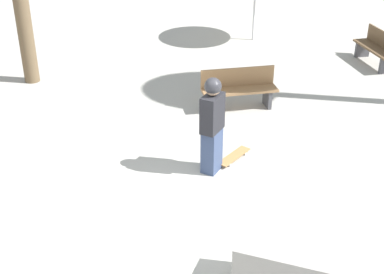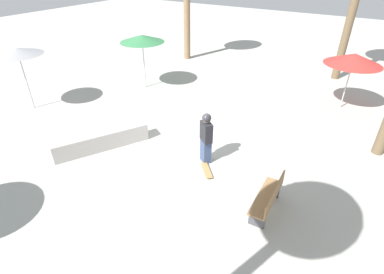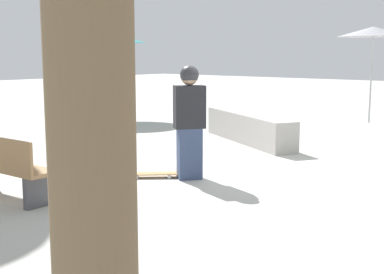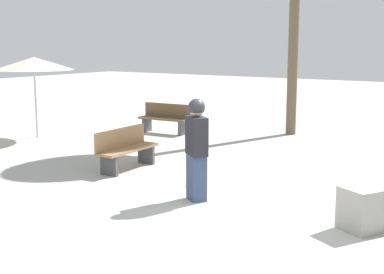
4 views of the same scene
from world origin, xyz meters
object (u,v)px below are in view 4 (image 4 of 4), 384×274
(skateboard, at_px, (196,187))
(bench_near, at_px, (126,149))
(shade_umbrella_cream, at_px, (34,64))
(skater_main, at_px, (197,146))
(bench_far, at_px, (166,118))

(skateboard, distance_m, bench_near, 2.24)
(shade_umbrella_cream, bearing_deg, skateboard, 162.67)
(skateboard, height_order, bench_near, bench_near)
(skater_main, height_order, skateboard, skater_main)
(bench_far, height_order, shade_umbrella_cream, shade_umbrella_cream)
(skater_main, distance_m, skateboard, 1.03)
(bench_near, relative_size, bench_far, 1.00)
(bench_near, bearing_deg, skateboard, 72.28)
(bench_near, relative_size, shade_umbrella_cream, 0.73)
(skater_main, relative_size, shade_umbrella_cream, 0.77)
(bench_near, xyz_separation_m, shade_umbrella_cream, (4.52, -1.50, 1.62))
(skater_main, distance_m, shade_umbrella_cream, 7.50)
(skater_main, xyz_separation_m, shade_umbrella_cream, (6.97, -2.55, 1.12))
(skater_main, height_order, bench_far, skater_main)
(skater_main, relative_size, skateboard, 2.38)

